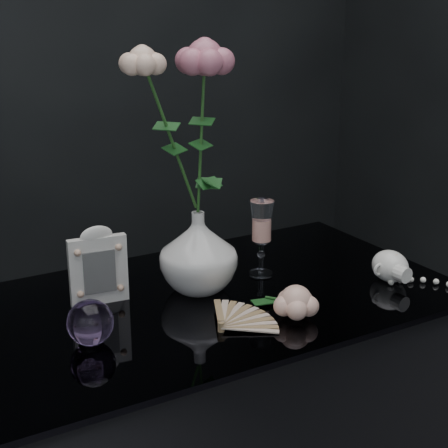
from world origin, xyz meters
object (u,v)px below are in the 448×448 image
wine_glass (261,238)px  pearl_jar (390,265)px  vase (198,252)px  paperweight (90,322)px  picture_frame (98,265)px  loose_rose (296,302)px

wine_glass → pearl_jar: size_ratio=0.68×
vase → wine_glass: size_ratio=1.00×
vase → pearl_jar: vase is taller
vase → pearl_jar: bearing=-23.0°
wine_glass → paperweight: size_ratio=2.06×
wine_glass → paperweight: 0.45m
paperweight → wine_glass: bearing=15.7°
picture_frame → pearl_jar: size_ratio=0.65×
loose_rose → wine_glass: bearing=51.6°
vase → picture_frame: 0.21m
loose_rose → pearl_jar: bearing=-12.9°
paperweight → loose_rose: paperweight is taller
vase → wine_glass: 0.16m
paperweight → pearl_jar: size_ratio=0.33×
loose_rose → pearl_jar: size_ratio=0.76×
picture_frame → pearl_jar: 0.62m
loose_rose → pearl_jar: 0.29m
pearl_jar → paperweight: bearing=172.3°
wine_glass → picture_frame: (-0.36, 0.04, -0.00)m
vase → loose_rose: (0.10, -0.21, -0.05)m
vase → paperweight: size_ratio=2.05×
vase → paperweight: 0.30m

